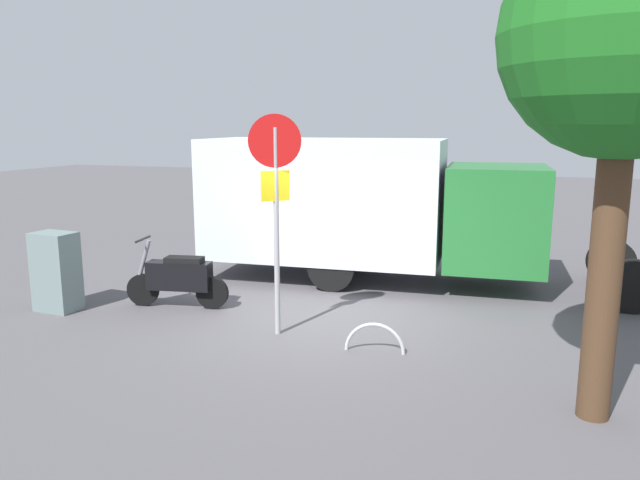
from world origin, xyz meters
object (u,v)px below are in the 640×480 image
(box_truck_near, at_px, (371,203))
(street_tree, at_px, (626,39))
(motorcycle, at_px, (179,278))
(stop_sign, at_px, (276,190))
(utility_cabinet, at_px, (56,272))
(bike_rack_hoop, at_px, (375,352))

(box_truck_near, height_order, street_tree, street_tree)
(motorcycle, bearing_deg, street_tree, 152.04)
(box_truck_near, xyz_separation_m, street_tree, (-3.67, 4.91, 2.34))
(stop_sign, distance_m, utility_cabinet, 4.27)
(stop_sign, distance_m, bike_rack_hoop, 2.69)
(motorcycle, bearing_deg, utility_cabinet, 13.21)
(utility_cabinet, bearing_deg, motorcycle, -156.94)
(motorcycle, xyz_separation_m, bike_rack_hoop, (-3.69, 0.99, -0.52))
(street_tree, height_order, bike_rack_hoop, street_tree)
(box_truck_near, distance_m, motorcycle, 4.05)
(utility_cabinet, bearing_deg, stop_sign, -179.07)
(street_tree, height_order, utility_cabinet, street_tree)
(motorcycle, xyz_separation_m, stop_sign, (-2.12, 0.73, 1.66))
(bike_rack_hoop, bearing_deg, utility_cabinet, -2.02)
(box_truck_near, xyz_separation_m, motorcycle, (2.69, 2.83, -1.06))
(box_truck_near, xyz_separation_m, utility_cabinet, (4.56, 3.62, -0.91))
(stop_sign, bearing_deg, motorcycle, -18.95)
(motorcycle, relative_size, bike_rack_hoop, 2.12)
(stop_sign, height_order, utility_cabinet, stop_sign)
(stop_sign, relative_size, bike_rack_hoop, 3.84)
(stop_sign, xyz_separation_m, bike_rack_hoop, (-1.56, 0.26, -2.18))
(stop_sign, relative_size, utility_cabinet, 2.43)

